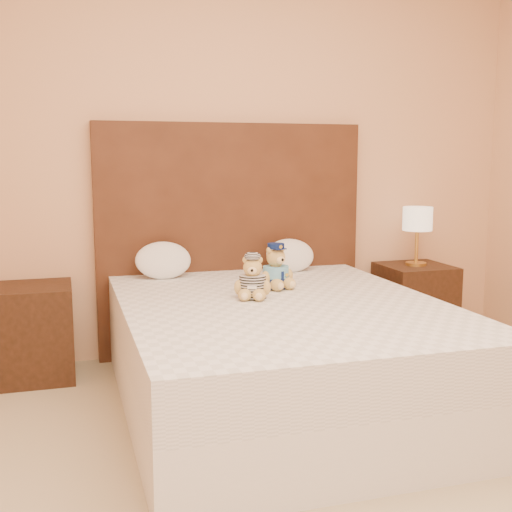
{
  "coord_description": "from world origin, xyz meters",
  "views": [
    {
      "loc": [
        -1.05,
        -1.83,
        1.28
      ],
      "look_at": [
        -0.06,
        1.45,
        0.75
      ],
      "focal_mm": 45.0,
      "sensor_mm": 36.0,
      "label": 1
    }
  ],
  "objects_px": {
    "lamp": "(417,222)",
    "teddy_police": "(276,266)",
    "nightstand_right": "(414,304)",
    "teddy_prisoner": "(253,277)",
    "pillow_left": "(163,258)",
    "nightstand_left": "(33,332)",
    "bed": "(281,353)",
    "pillow_right": "(290,254)"
  },
  "relations": [
    {
      "from": "bed",
      "to": "lamp",
      "type": "distance_m",
      "value": 1.59
    },
    {
      "from": "bed",
      "to": "nightstand_right",
      "type": "xyz_separation_m",
      "value": [
        1.25,
        0.8,
        -0.0
      ]
    },
    {
      "from": "nightstand_left",
      "to": "teddy_police",
      "type": "relative_size",
      "value": 2.18
    },
    {
      "from": "pillow_left",
      "to": "pillow_right",
      "type": "relative_size",
      "value": 1.06
    },
    {
      "from": "nightstand_right",
      "to": "teddy_police",
      "type": "bearing_deg",
      "value": -158.28
    },
    {
      "from": "bed",
      "to": "teddy_prisoner",
      "type": "xyz_separation_m",
      "value": [
        -0.12,
        0.12,
        0.39
      ]
    },
    {
      "from": "nightstand_right",
      "to": "teddy_prisoner",
      "type": "height_order",
      "value": "teddy_prisoner"
    },
    {
      "from": "bed",
      "to": "nightstand_right",
      "type": "height_order",
      "value": "same"
    },
    {
      "from": "bed",
      "to": "nightstand_left",
      "type": "distance_m",
      "value": 1.48
    },
    {
      "from": "bed",
      "to": "pillow_right",
      "type": "distance_m",
      "value": 0.98
    },
    {
      "from": "nightstand_right",
      "to": "pillow_left",
      "type": "height_order",
      "value": "pillow_left"
    },
    {
      "from": "lamp",
      "to": "teddy_prisoner",
      "type": "relative_size",
      "value": 1.77
    },
    {
      "from": "nightstand_right",
      "to": "teddy_police",
      "type": "relative_size",
      "value": 2.18
    },
    {
      "from": "teddy_police",
      "to": "teddy_prisoner",
      "type": "bearing_deg",
      "value": -148.83
    },
    {
      "from": "bed",
      "to": "lamp",
      "type": "xyz_separation_m",
      "value": [
        1.25,
        0.8,
        0.57
      ]
    },
    {
      "from": "nightstand_left",
      "to": "bed",
      "type": "bearing_deg",
      "value": -32.62
    },
    {
      "from": "bed",
      "to": "teddy_prisoner",
      "type": "relative_size",
      "value": 8.83
    },
    {
      "from": "bed",
      "to": "nightstand_right",
      "type": "relative_size",
      "value": 3.64
    },
    {
      "from": "lamp",
      "to": "nightstand_left",
      "type": "bearing_deg",
      "value": 180.0
    },
    {
      "from": "lamp",
      "to": "teddy_police",
      "type": "relative_size",
      "value": 1.59
    },
    {
      "from": "nightstand_right",
      "to": "teddy_prisoner",
      "type": "xyz_separation_m",
      "value": [
        -1.37,
        -0.68,
        0.39
      ]
    },
    {
      "from": "pillow_right",
      "to": "teddy_prisoner",
      "type": "bearing_deg",
      "value": -123.16
    },
    {
      "from": "bed",
      "to": "pillow_right",
      "type": "relative_size",
      "value": 6.21
    },
    {
      "from": "nightstand_right",
      "to": "lamp",
      "type": "height_order",
      "value": "lamp"
    },
    {
      "from": "pillow_right",
      "to": "pillow_left",
      "type": "bearing_deg",
      "value": 180.0
    },
    {
      "from": "nightstand_right",
      "to": "pillow_left",
      "type": "xyz_separation_m",
      "value": [
        -1.73,
        0.03,
        0.4
      ]
    },
    {
      "from": "pillow_right",
      "to": "bed",
      "type": "bearing_deg",
      "value": -112.52
    },
    {
      "from": "nightstand_right",
      "to": "lamp",
      "type": "relative_size",
      "value": 1.38
    },
    {
      "from": "lamp",
      "to": "pillow_left",
      "type": "height_order",
      "value": "lamp"
    },
    {
      "from": "bed",
      "to": "lamp",
      "type": "height_order",
      "value": "lamp"
    },
    {
      "from": "pillow_left",
      "to": "nightstand_left",
      "type": "bearing_deg",
      "value": -177.77
    },
    {
      "from": "bed",
      "to": "nightstand_right",
      "type": "distance_m",
      "value": 1.48
    },
    {
      "from": "bed",
      "to": "pillow_left",
      "type": "bearing_deg",
      "value": 120.02
    },
    {
      "from": "nightstand_right",
      "to": "teddy_police",
      "type": "height_order",
      "value": "teddy_police"
    },
    {
      "from": "teddy_police",
      "to": "pillow_right",
      "type": "distance_m",
      "value": 0.56
    },
    {
      "from": "bed",
      "to": "pillow_left",
      "type": "xyz_separation_m",
      "value": [
        -0.48,
        0.83,
        0.4
      ]
    },
    {
      "from": "nightstand_right",
      "to": "teddy_prisoner",
      "type": "relative_size",
      "value": 2.43
    },
    {
      "from": "teddy_police",
      "to": "teddy_prisoner",
      "type": "distance_m",
      "value": 0.29
    },
    {
      "from": "teddy_prisoner",
      "to": "pillow_left",
      "type": "xyz_separation_m",
      "value": [
        -0.36,
        0.71,
        0.01
      ]
    },
    {
      "from": "teddy_prisoner",
      "to": "pillow_right",
      "type": "bearing_deg",
      "value": 76.04
    },
    {
      "from": "teddy_police",
      "to": "nightstand_left",
      "type": "bearing_deg",
      "value": 144.79
    },
    {
      "from": "nightstand_left",
      "to": "teddy_police",
      "type": "height_order",
      "value": "teddy_police"
    }
  ]
}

